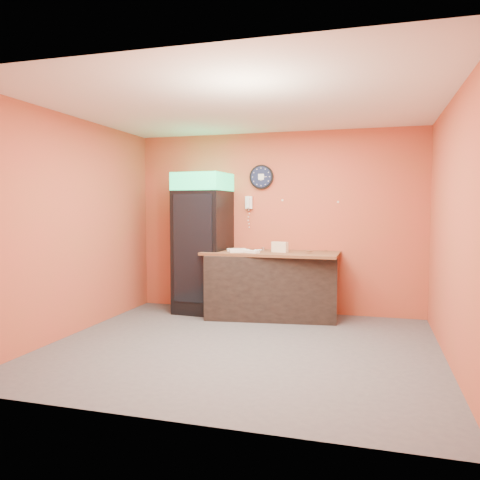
% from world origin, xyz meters
% --- Properties ---
extents(floor, '(4.50, 4.50, 0.00)m').
position_xyz_m(floor, '(0.00, 0.00, 0.00)').
color(floor, '#47474C').
rests_on(floor, ground).
extents(back_wall, '(4.50, 0.02, 2.80)m').
position_xyz_m(back_wall, '(0.00, 2.00, 1.40)').
color(back_wall, '#C04A36').
rests_on(back_wall, floor).
extents(left_wall, '(0.02, 4.00, 2.80)m').
position_xyz_m(left_wall, '(-2.25, 0.00, 1.40)').
color(left_wall, '#C04A36').
rests_on(left_wall, floor).
extents(right_wall, '(0.02, 4.00, 2.80)m').
position_xyz_m(right_wall, '(2.25, 0.00, 1.40)').
color(right_wall, '#C04A36').
rests_on(right_wall, floor).
extents(ceiling, '(4.50, 4.00, 0.02)m').
position_xyz_m(ceiling, '(0.00, 0.00, 2.80)').
color(ceiling, white).
rests_on(ceiling, back_wall).
extents(beverage_cooler, '(0.80, 0.81, 2.16)m').
position_xyz_m(beverage_cooler, '(-1.09, 1.60, 1.06)').
color(beverage_cooler, black).
rests_on(beverage_cooler, floor).
extents(prep_counter, '(1.97, 1.08, 0.94)m').
position_xyz_m(prep_counter, '(0.02, 1.58, 0.47)').
color(prep_counter, black).
rests_on(prep_counter, floor).
extents(wall_clock, '(0.38, 0.06, 0.38)m').
position_xyz_m(wall_clock, '(-0.23, 1.97, 2.11)').
color(wall_clock, black).
rests_on(wall_clock, back_wall).
extents(wall_phone, '(0.11, 0.10, 0.20)m').
position_xyz_m(wall_phone, '(-0.43, 1.95, 1.71)').
color(wall_phone, white).
rests_on(wall_phone, back_wall).
extents(butcher_paper, '(1.98, 0.94, 0.04)m').
position_xyz_m(butcher_paper, '(0.02, 1.58, 0.96)').
color(butcher_paper, brown).
rests_on(butcher_paper, prep_counter).
extents(sub_roll_stack, '(0.25, 0.15, 0.15)m').
position_xyz_m(sub_roll_stack, '(0.15, 1.53, 1.06)').
color(sub_roll_stack, '#F6E3BF').
rests_on(sub_roll_stack, butcher_paper).
extents(wrapped_sandwich_left, '(0.31, 0.22, 0.04)m').
position_xyz_m(wrapped_sandwich_left, '(-0.42, 1.37, 1.00)').
color(wrapped_sandwich_left, white).
rests_on(wrapped_sandwich_left, butcher_paper).
extents(wrapped_sandwich_mid, '(0.27, 0.20, 0.04)m').
position_xyz_m(wrapped_sandwich_mid, '(-0.23, 1.33, 1.00)').
color(wrapped_sandwich_mid, white).
rests_on(wrapped_sandwich_mid, butcher_paper).
extents(wrapped_sandwich_right, '(0.30, 0.22, 0.04)m').
position_xyz_m(wrapped_sandwich_right, '(-0.51, 1.53, 1.00)').
color(wrapped_sandwich_right, white).
rests_on(wrapped_sandwich_right, butcher_paper).
extents(kitchen_tool, '(0.05, 0.05, 0.05)m').
position_xyz_m(kitchen_tool, '(-0.13, 1.70, 1.01)').
color(kitchen_tool, silver).
rests_on(kitchen_tool, butcher_paper).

